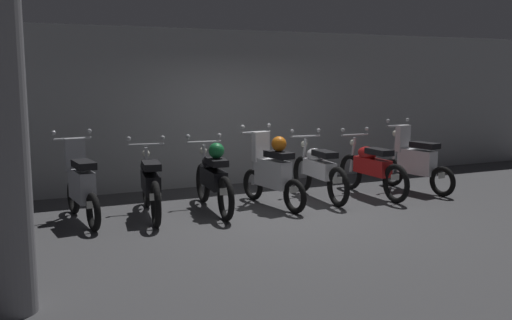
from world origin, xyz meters
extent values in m
plane|color=#424244|center=(0.00, 0.00, 0.00)|extent=(80.00, 80.00, 0.00)
cube|color=#9EA0A3|center=(0.00, 2.68, 1.46)|extent=(16.00, 0.30, 2.93)
torus|color=black|center=(-2.97, 1.27, 0.27)|extent=(0.14, 0.54, 0.53)
torus|color=black|center=(-2.85, 0.13, 0.27)|extent=(0.14, 0.54, 0.53)
cube|color=#9EA0A8|center=(-2.91, 0.70, 0.54)|extent=(0.29, 0.75, 0.44)
cube|color=#9EA0A8|center=(-2.95, 1.04, 0.94)|extent=(0.29, 0.15, 0.48)
cube|color=black|center=(-2.89, 0.54, 0.85)|extent=(0.29, 0.54, 0.10)
cylinder|color=#B7BABF|center=(-2.96, 1.18, 1.16)|extent=(0.56, 0.09, 0.04)
sphere|color=#B7BABF|center=(-3.22, 1.15, 1.26)|extent=(0.07, 0.07, 0.07)
sphere|color=#B7BABF|center=(-2.70, 1.21, 1.26)|extent=(0.07, 0.07, 0.07)
cylinder|color=#B7BABF|center=(-2.96, 1.23, 0.69)|extent=(0.07, 0.15, 0.85)
sphere|color=silver|center=(-2.96, 1.23, 1.01)|extent=(0.12, 0.12, 0.12)
cube|color=white|center=(-2.85, 0.15, 0.36)|extent=(0.16, 0.03, 0.10)
torus|color=black|center=(-1.85, 1.27, 0.33)|extent=(0.18, 0.66, 0.65)
torus|color=black|center=(-2.03, -0.02, 0.33)|extent=(0.18, 0.66, 0.65)
cube|color=black|center=(-1.94, 0.63, 0.52)|extent=(0.34, 0.85, 0.28)
ellipsoid|color=black|center=(-1.92, 0.78, 0.73)|extent=(0.32, 0.47, 0.22)
cube|color=black|center=(-1.97, 0.45, 0.80)|extent=(0.31, 0.55, 0.10)
cylinder|color=#B7BABF|center=(-1.86, 1.17, 1.02)|extent=(0.56, 0.12, 0.04)
sphere|color=#B7BABF|center=(-2.12, 1.20, 1.12)|extent=(0.07, 0.07, 0.07)
sphere|color=#B7BABF|center=(-1.60, 1.13, 1.12)|extent=(0.07, 0.07, 0.07)
cylinder|color=#B7BABF|center=(-1.85, 1.22, 0.65)|extent=(0.08, 0.17, 0.65)
sphere|color=silver|center=(-1.85, 1.22, 0.87)|extent=(0.12, 0.12, 0.12)
cube|color=white|center=(-2.03, 0.01, 0.43)|extent=(0.16, 0.03, 0.10)
torus|color=black|center=(-0.92, 1.22, 0.33)|extent=(0.14, 0.66, 0.65)
torus|color=black|center=(-1.02, -0.07, 0.33)|extent=(0.14, 0.66, 0.65)
cube|color=black|center=(-0.97, 0.58, 0.52)|extent=(0.28, 0.85, 0.28)
ellipsoid|color=black|center=(-0.96, 0.73, 0.73)|extent=(0.29, 0.46, 0.22)
cube|color=black|center=(-0.98, 0.40, 0.80)|extent=(0.28, 0.54, 0.10)
cylinder|color=#B7BABF|center=(-0.93, 1.12, 1.02)|extent=(0.56, 0.08, 0.04)
sphere|color=#B7BABF|center=(-1.19, 1.14, 1.12)|extent=(0.07, 0.07, 0.07)
sphere|color=#B7BABF|center=(-0.67, 1.10, 1.12)|extent=(0.07, 0.07, 0.07)
cylinder|color=#B7BABF|center=(-0.92, 1.17, 0.65)|extent=(0.07, 0.16, 0.65)
sphere|color=silver|center=(-0.92, 1.17, 0.87)|extent=(0.12, 0.12, 0.12)
cube|color=white|center=(-1.02, -0.05, 0.43)|extent=(0.16, 0.02, 0.10)
sphere|color=#197238|center=(-0.98, 0.40, 0.97)|extent=(0.24, 0.24, 0.24)
torus|color=black|center=(-0.09, 1.05, 0.27)|extent=(0.18, 0.54, 0.53)
torus|color=black|center=(0.09, -0.09, 0.27)|extent=(0.18, 0.54, 0.53)
cube|color=silver|center=(0.00, 0.48, 0.54)|extent=(0.34, 0.76, 0.44)
cube|color=silver|center=(-0.06, 0.82, 0.94)|extent=(0.30, 0.16, 0.48)
cube|color=black|center=(0.03, 0.32, 0.85)|extent=(0.32, 0.55, 0.10)
cylinder|color=#B7BABF|center=(-0.08, 0.95, 1.16)|extent=(0.56, 0.13, 0.04)
sphere|color=#B7BABF|center=(-0.34, 0.91, 1.26)|extent=(0.07, 0.07, 0.07)
sphere|color=#B7BABF|center=(0.18, 1.00, 1.26)|extent=(0.07, 0.07, 0.07)
cylinder|color=#B7BABF|center=(-0.09, 1.00, 0.69)|extent=(0.08, 0.15, 0.85)
sphere|color=silver|center=(-0.09, 1.00, 1.01)|extent=(0.12, 0.12, 0.12)
cube|color=white|center=(0.09, -0.07, 0.36)|extent=(0.16, 0.04, 0.10)
sphere|color=orange|center=(0.03, 0.32, 1.02)|extent=(0.24, 0.24, 0.24)
torus|color=black|center=(1.00, 1.32, 0.33)|extent=(0.12, 0.65, 0.65)
torus|color=black|center=(0.94, 0.02, 0.33)|extent=(0.12, 0.65, 0.65)
cube|color=silver|center=(0.97, 0.67, 0.52)|extent=(0.26, 0.84, 0.28)
ellipsoid|color=silver|center=(0.98, 0.82, 0.73)|extent=(0.28, 0.45, 0.22)
cube|color=black|center=(0.96, 0.49, 0.80)|extent=(0.27, 0.53, 0.10)
cylinder|color=#B7BABF|center=(1.00, 1.21, 1.02)|extent=(0.56, 0.07, 0.04)
sphere|color=#B7BABF|center=(0.74, 1.23, 1.12)|extent=(0.07, 0.07, 0.07)
sphere|color=#B7BABF|center=(1.26, 1.20, 1.12)|extent=(0.07, 0.07, 0.07)
cylinder|color=#B7BABF|center=(1.00, 1.27, 0.65)|extent=(0.06, 0.16, 0.65)
sphere|color=silver|center=(1.00, 1.27, 0.87)|extent=(0.12, 0.12, 0.12)
cube|color=white|center=(0.94, 0.04, 0.43)|extent=(0.16, 0.02, 0.10)
torus|color=black|center=(1.93, 1.16, 0.33)|extent=(0.10, 0.65, 0.65)
torus|color=black|center=(1.95, -0.14, 0.33)|extent=(0.10, 0.65, 0.65)
cube|color=red|center=(1.94, 0.51, 0.52)|extent=(0.23, 0.83, 0.28)
ellipsoid|color=red|center=(1.94, 0.67, 0.73)|extent=(0.27, 0.44, 0.22)
cube|color=black|center=(1.94, 0.33, 0.80)|extent=(0.25, 0.52, 0.10)
cylinder|color=#B7BABF|center=(1.93, 1.06, 1.02)|extent=(0.56, 0.04, 0.04)
sphere|color=#B7BABF|center=(1.67, 1.06, 1.12)|extent=(0.07, 0.07, 0.07)
sphere|color=#B7BABF|center=(2.19, 1.06, 1.12)|extent=(0.07, 0.07, 0.07)
cylinder|color=#B7BABF|center=(1.93, 1.11, 0.65)|extent=(0.06, 0.16, 0.65)
sphere|color=silver|center=(1.93, 1.11, 0.87)|extent=(0.12, 0.12, 0.12)
cube|color=white|center=(1.95, -0.11, 0.43)|extent=(0.16, 0.01, 0.10)
torus|color=black|center=(2.81, 1.08, 0.27)|extent=(0.18, 0.54, 0.53)
torus|color=black|center=(3.01, -0.06, 0.27)|extent=(0.18, 0.54, 0.53)
cube|color=silver|center=(2.91, 0.51, 0.54)|extent=(0.34, 0.76, 0.44)
cube|color=silver|center=(2.85, 0.85, 0.94)|extent=(0.30, 0.17, 0.48)
cube|color=black|center=(2.94, 0.35, 0.85)|extent=(0.32, 0.55, 0.10)
cylinder|color=#B7BABF|center=(2.83, 0.99, 1.16)|extent=(0.56, 0.13, 0.04)
sphere|color=#B7BABF|center=(2.57, 0.94, 1.26)|extent=(0.07, 0.07, 0.07)
sphere|color=#B7BABF|center=(3.08, 1.03, 1.26)|extent=(0.07, 0.07, 0.07)
cylinder|color=#B7BABF|center=(2.82, 1.03, 0.69)|extent=(0.08, 0.16, 0.85)
sphere|color=silver|center=(2.82, 1.03, 1.01)|extent=(0.12, 0.12, 0.12)
cube|color=white|center=(3.00, -0.03, 0.36)|extent=(0.16, 0.04, 0.10)
cylinder|color=gray|center=(-3.93, -2.31, 1.46)|extent=(0.44, 0.44, 2.93)
camera|label=1|loc=(-3.97, -7.63, 2.09)|focal=40.37mm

